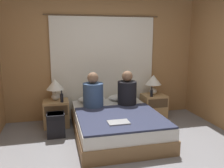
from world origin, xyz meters
name	(u,v)px	position (x,y,z in m)	size (l,w,h in m)	color
ground_plane	(133,162)	(0.00, 0.00, 0.00)	(16.00, 16.00, 0.00)	gray
wall_back	(103,59)	(0.00, 2.05, 1.25)	(4.14, 0.06, 2.50)	#A37547
curtain_panel	(104,68)	(0.00, 1.98, 1.07)	(2.36, 0.02, 2.14)	white
bed	(116,124)	(0.00, 0.96, 0.20)	(1.42, 1.95, 0.41)	olive
nightstand_left	(56,113)	(-1.01, 1.65, 0.25)	(0.48, 0.44, 0.50)	tan
nightstand_right	(154,106)	(1.01, 1.65, 0.25)	(0.48, 0.44, 0.50)	tan
lamp_left	(55,86)	(-1.01, 1.71, 0.79)	(0.34, 0.34, 0.42)	silver
lamp_right	(153,81)	(1.01, 1.71, 0.79)	(0.34, 0.34, 0.42)	silver
pillow_left	(91,99)	(-0.31, 1.72, 0.47)	(0.56, 0.34, 0.12)	white
pillow_right	(121,97)	(0.31, 1.72, 0.47)	(0.56, 0.34, 0.12)	white
blanket_on_bed	(121,117)	(0.00, 0.66, 0.43)	(1.36, 1.29, 0.03)	#2D334C
person_left_in_bed	(93,94)	(-0.34, 1.34, 0.68)	(0.37, 0.37, 0.67)	#38517A
person_right_in_bed	(127,91)	(0.32, 1.34, 0.69)	(0.36, 0.36, 0.67)	black
beer_bottle_on_left_stand	(62,98)	(-0.90, 1.52, 0.59)	(0.06, 0.06, 0.22)	black
beer_bottle_on_right_stand	(152,93)	(0.90, 1.52, 0.58)	(0.06, 0.06, 0.20)	black
laptop_on_bed	(119,122)	(-0.11, 0.38, 0.45)	(0.32, 0.21, 0.02)	#9EA0A5
backpack_on_floor	(56,123)	(-1.03, 1.13, 0.24)	(0.30, 0.29, 0.42)	black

